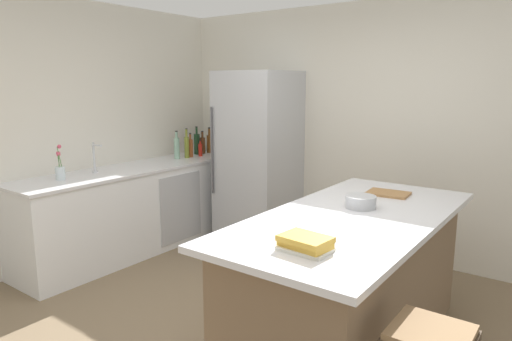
{
  "coord_description": "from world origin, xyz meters",
  "views": [
    {
      "loc": [
        1.78,
        -2.28,
        1.78
      ],
      "look_at": [
        -0.64,
        1.0,
        1.0
      ],
      "focal_mm": 31.98,
      "sensor_mm": 36.0,
      "label": 1
    }
  ],
  "objects": [
    {
      "name": "wall_rear",
      "position": [
        0.0,
        2.25,
        1.3
      ],
      "size": [
        6.0,
        0.1,
        2.6
      ],
      "primitive_type": "cube",
      "color": "silver",
      "rests_on": "ground_plane"
    },
    {
      "name": "wine_bottle",
      "position": [
        -2.16,
        1.82,
        1.05
      ],
      "size": [
        0.07,
        0.07,
        0.35
      ],
      "color": "#19381E",
      "rests_on": "counter_run_left"
    },
    {
      "name": "refrigerator",
      "position": [
        -1.22,
        1.83,
        0.96
      ],
      "size": [
        0.77,
        0.78,
        1.91
      ],
      "color": "#B7BABF",
      "rests_on": "ground_plane"
    },
    {
      "name": "sink_faucet",
      "position": [
        -2.12,
        0.34,
        1.07
      ],
      "size": [
        0.15,
        0.05,
        0.3
      ],
      "color": "silver",
      "rests_on": "counter_run_left"
    },
    {
      "name": "wall_left",
      "position": [
        -2.45,
        0.0,
        1.3
      ],
      "size": [
        0.1,
        6.0,
        2.6
      ],
      "primitive_type": "cube",
      "color": "silver",
      "rests_on": "ground_plane"
    },
    {
      "name": "olive_oil_bottle",
      "position": [
        -2.05,
        1.53,
        1.05
      ],
      "size": [
        0.06,
        0.06,
        0.35
      ],
      "color": "olive",
      "rests_on": "counter_run_left"
    },
    {
      "name": "whiskey_bottle",
      "position": [
        -2.11,
        2.0,
        1.04
      ],
      "size": [
        0.07,
        0.07,
        0.32
      ],
      "color": "brown",
      "rests_on": "counter_run_left"
    },
    {
      "name": "cookbook_stack",
      "position": [
        0.67,
        -0.35,
        0.98
      ],
      "size": [
        0.27,
        0.2,
        0.08
      ],
      "color": "silver",
      "rests_on": "kitchen_island"
    },
    {
      "name": "kitchen_island",
      "position": [
        0.59,
        0.4,
        0.48
      ],
      "size": [
        1.01,
        2.18,
        0.94
      ],
      "color": "#7A6047",
      "rests_on": "ground_plane"
    },
    {
      "name": "counter_run_left",
      "position": [
        -2.07,
        0.79,
        0.46
      ],
      "size": [
        0.68,
        2.65,
        0.91
      ],
      "color": "white",
      "rests_on": "ground_plane"
    },
    {
      "name": "cutting_board",
      "position": [
        0.57,
        1.07,
        0.95
      ],
      "size": [
        0.33,
        0.25,
        0.02
      ],
      "color": "#9E7042",
      "rests_on": "kitchen_island"
    },
    {
      "name": "vinegar_bottle",
      "position": [
        -2.07,
        1.61,
        1.02
      ],
      "size": [
        0.06,
        0.06,
        0.29
      ],
      "color": "#994C23",
      "rests_on": "counter_run_left"
    },
    {
      "name": "gin_bottle",
      "position": [
        -2.1,
        1.42,
        1.04
      ],
      "size": [
        0.07,
        0.07,
        0.33
      ],
      "color": "#8CB79E",
      "rests_on": "counter_run_left"
    },
    {
      "name": "hot_sauce_bottle",
      "position": [
        -2.01,
        1.72,
        0.99
      ],
      "size": [
        0.05,
        0.05,
        0.2
      ],
      "color": "red",
      "rests_on": "counter_run_left"
    },
    {
      "name": "mixing_bowl",
      "position": [
        0.56,
        0.59,
        0.98
      ],
      "size": [
        0.21,
        0.21,
        0.08
      ],
      "color": "#B2B5BA",
      "rests_on": "kitchen_island"
    },
    {
      "name": "syrup_bottle",
      "position": [
        -2.15,
        1.91,
        1.02
      ],
      "size": [
        0.07,
        0.07,
        0.28
      ],
      "color": "#5B3319",
      "rests_on": "counter_run_left"
    },
    {
      "name": "flower_vase",
      "position": [
        -2.1,
        -0.05,
        1.0
      ],
      "size": [
        0.09,
        0.09,
        0.33
      ],
      "color": "silver",
      "rests_on": "counter_run_left"
    }
  ]
}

